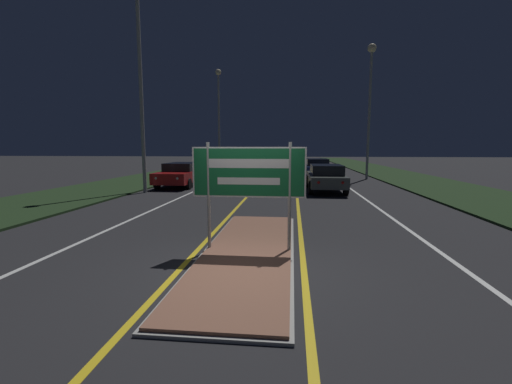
% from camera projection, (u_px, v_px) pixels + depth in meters
% --- Properties ---
extents(ground_plane, '(160.00, 160.00, 0.00)m').
position_uv_depth(ground_plane, '(241.00, 272.00, 6.36)').
color(ground_plane, '#232326').
extents(median_island, '(1.96, 7.04, 0.10)m').
position_uv_depth(median_island, '(249.00, 251.00, 7.52)').
color(median_island, '#999993').
rests_on(median_island, ground_plane).
extents(verge_left, '(5.00, 100.00, 0.08)m').
position_uv_depth(verge_left, '(160.00, 176.00, 27.07)').
color(verge_left, '#1E3319').
rests_on(verge_left, ground_plane).
extents(verge_right, '(5.00, 100.00, 0.08)m').
position_uv_depth(verge_right, '(409.00, 178.00, 25.08)').
color(verge_right, '#1E3319').
rests_on(verge_right, ground_plane).
extents(centre_line_yellow_left, '(0.12, 70.00, 0.01)m').
position_uv_depth(centre_line_yellow_left, '(269.00, 173.00, 31.13)').
color(centre_line_yellow_left, gold).
rests_on(centre_line_yellow_left, ground_plane).
extents(centre_line_yellow_right, '(0.12, 70.00, 0.01)m').
position_uv_depth(centre_line_yellow_right, '(295.00, 173.00, 30.88)').
color(centre_line_yellow_right, gold).
rests_on(centre_line_yellow_right, ground_plane).
extents(lane_line_white_left, '(0.12, 70.00, 0.01)m').
position_uv_depth(lane_line_white_left, '(236.00, 173.00, 31.45)').
color(lane_line_white_left, silver).
rests_on(lane_line_white_left, ground_plane).
extents(lane_line_white_right, '(0.12, 70.00, 0.01)m').
position_uv_depth(lane_line_white_right, '(329.00, 173.00, 30.57)').
color(lane_line_white_right, silver).
rests_on(lane_line_white_right, ground_plane).
extents(edge_line_white_left, '(0.10, 70.00, 0.01)m').
position_uv_depth(edge_line_white_left, '(204.00, 172.00, 31.76)').
color(edge_line_white_left, silver).
rests_on(edge_line_white_left, ground_plane).
extents(edge_line_white_right, '(0.10, 70.00, 0.01)m').
position_uv_depth(edge_line_white_right, '(363.00, 174.00, 30.25)').
color(edge_line_white_right, silver).
rests_on(edge_line_white_right, ground_plane).
extents(highway_sign, '(2.44, 0.07, 2.31)m').
position_uv_depth(highway_sign, '(249.00, 176.00, 7.30)').
color(highway_sign, '#9E9E99').
rests_on(highway_sign, median_island).
extents(streetlight_left_near, '(0.50, 0.50, 10.13)m').
position_uv_depth(streetlight_left_near, '(140.00, 65.00, 16.72)').
color(streetlight_left_near, '#9E9E99').
rests_on(streetlight_left_near, ground_plane).
extents(streetlight_left_far, '(0.55, 0.55, 9.61)m').
position_uv_depth(streetlight_left_far, '(219.00, 105.00, 32.55)').
color(streetlight_left_far, '#9E9E99').
rests_on(streetlight_left_far, ground_plane).
extents(streetlight_right_near, '(0.61, 0.61, 9.47)m').
position_uv_depth(streetlight_right_near, '(370.00, 87.00, 24.13)').
color(streetlight_right_near, '#9E9E99').
rests_on(streetlight_right_near, ground_plane).
extents(car_receding_0, '(1.90, 4.83, 1.41)m').
position_uv_depth(car_receding_0, '(326.00, 177.00, 17.98)').
color(car_receding_0, '#4C514C').
rests_on(car_receding_0, ground_plane).
extents(car_receding_1, '(1.84, 4.73, 1.47)m').
position_uv_depth(car_receding_1, '(317.00, 168.00, 25.28)').
color(car_receding_1, navy).
rests_on(car_receding_1, ground_plane).
extents(car_approaching_0, '(2.02, 4.85, 1.39)m').
position_uv_depth(car_approaching_0, '(182.00, 174.00, 20.40)').
color(car_approaching_0, maroon).
rests_on(car_approaching_0, ground_plane).
extents(car_approaching_1, '(1.92, 4.60, 1.54)m').
position_uv_depth(car_approaching_1, '(218.00, 164.00, 31.63)').
color(car_approaching_1, maroon).
rests_on(car_approaching_1, ground_plane).
extents(car_approaching_2, '(1.95, 4.12, 1.37)m').
position_uv_depth(car_approaching_2, '(265.00, 160.00, 41.02)').
color(car_approaching_2, black).
rests_on(car_approaching_2, ground_plane).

